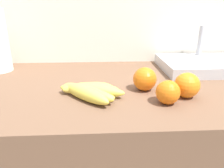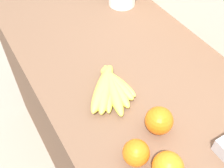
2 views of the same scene
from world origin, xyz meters
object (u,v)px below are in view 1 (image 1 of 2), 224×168
object	(u,v)px
banana_bunch	(88,91)
orange_back_right	(168,92)
orange_far_right	(145,79)
orange_back_left	(187,85)
sink_basin	(207,64)

from	to	relation	value
banana_bunch	orange_back_right	distance (m)	0.25
banana_bunch	orange_far_right	xyz separation A→B (m)	(0.19, 0.04, 0.02)
banana_bunch	orange_back_left	bearing A→B (deg)	-3.88
orange_back_right	orange_far_right	bearing A→B (deg)	113.36
orange_far_right	sink_basin	bearing A→B (deg)	34.73
orange_far_right	sink_basin	xyz separation A→B (m)	(0.34, 0.23, -0.02)
orange_back_right	orange_far_right	world-z (taller)	orange_far_right
banana_bunch	orange_back_right	bearing A→B (deg)	-15.20
orange_back_right	banana_bunch	bearing A→B (deg)	164.80
banana_bunch	orange_far_right	size ratio (longest dim) A/B	2.73
orange_back_right	orange_back_left	xyz separation A→B (m)	(0.07, 0.04, 0.00)
orange_far_right	sink_basin	distance (m)	0.41
banana_bunch	orange_back_right	size ratio (longest dim) A/B	3.05
banana_bunch	sink_basin	bearing A→B (deg)	27.65
orange_back_left	orange_far_right	size ratio (longest dim) A/B	0.99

